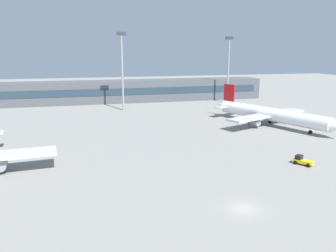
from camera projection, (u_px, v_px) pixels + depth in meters
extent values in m
plane|color=gray|center=(170.00, 137.00, 83.89)|extent=(400.00, 400.00, 0.00)
cube|color=#4C5156|center=(132.00, 91.00, 142.92)|extent=(114.23, 12.00, 9.00)
cube|color=#263847|center=(134.00, 91.00, 137.11)|extent=(108.52, 0.16, 2.80)
cylinder|color=gray|center=(1.00, 164.00, 59.40)|extent=(2.42, 3.57, 2.12)
cylinder|color=white|center=(271.00, 114.00, 96.61)|extent=(17.11, 34.83, 3.81)
cone|color=white|center=(222.00, 106.00, 111.92)|extent=(3.90, 4.53, 2.66)
cube|color=red|center=(229.00, 93.00, 108.52)|extent=(1.99, 4.22, 5.51)
cube|color=silver|center=(228.00, 106.00, 109.74)|extent=(10.33, 6.37, 0.24)
cube|color=silver|center=(268.00, 115.00, 97.46)|extent=(29.64, 15.77, 0.50)
cylinder|color=gray|center=(254.00, 122.00, 94.28)|extent=(3.06, 3.72, 2.00)
cylinder|color=gray|center=(280.00, 117.00, 101.26)|extent=(3.06, 3.72, 2.00)
cylinder|color=black|center=(310.00, 132.00, 87.35)|extent=(0.75, 1.08, 1.00)
cylinder|color=black|center=(259.00, 124.00, 97.28)|extent=(0.75, 1.08, 1.00)
cylinder|color=black|center=(270.00, 122.00, 100.31)|extent=(0.75, 1.08, 1.00)
cube|color=yellow|center=(303.00, 162.00, 63.69)|extent=(3.16, 3.85, 0.60)
cube|color=black|center=(299.00, 157.00, 64.15)|extent=(1.77, 1.67, 0.90)
cylinder|color=black|center=(299.00, 161.00, 65.11)|extent=(0.58, 0.73, 0.70)
cylinder|color=black|center=(295.00, 163.00, 64.02)|extent=(0.58, 0.73, 0.70)
cylinder|color=black|center=(311.00, 164.00, 63.49)|extent=(0.58, 0.73, 0.70)
cylinder|color=black|center=(308.00, 166.00, 62.39)|extent=(0.58, 0.73, 0.70)
cylinder|color=gray|center=(122.00, 74.00, 119.42)|extent=(0.70, 0.70, 26.56)
cube|color=#333338|center=(121.00, 34.00, 116.35)|extent=(3.20, 0.80, 1.20)
cylinder|color=gray|center=(228.00, 72.00, 137.72)|extent=(0.70, 0.70, 25.76)
cube|color=#333338|center=(229.00, 38.00, 134.74)|extent=(3.20, 0.80, 1.20)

